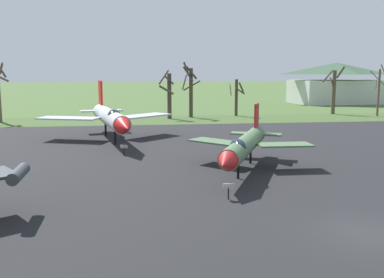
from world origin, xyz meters
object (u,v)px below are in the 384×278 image
at_px(info_placard_rear_left, 228,189).
at_px(jet_fighter_rear_left, 244,145).
at_px(jet_fighter_front_left, 110,117).
at_px(visitor_building, 336,84).
at_px(info_placard_front_left, 124,149).

bearing_deg(info_placard_rear_left, jet_fighter_rear_left, 68.55).
bearing_deg(jet_fighter_front_left, jet_fighter_rear_left, -56.83).
bearing_deg(visitor_building, jet_fighter_front_left, -134.50).
xyz_separation_m(info_placard_front_left, visitor_building, (47.17, 57.79, 3.90)).
bearing_deg(info_placard_front_left, visitor_building, 50.78).
xyz_separation_m(jet_fighter_front_left, info_placard_rear_left, (7.61, -22.40, -1.88)).
distance_m(jet_fighter_front_left, info_placard_front_left, 8.60).
xyz_separation_m(info_placard_rear_left, visitor_building, (41.08, 71.95, 3.88)).
height_order(jet_fighter_front_left, info_placard_rear_left, jet_fighter_front_left).
distance_m(info_placard_front_left, info_placard_rear_left, 15.40).
bearing_deg(info_placard_rear_left, info_placard_front_left, 113.27).
distance_m(info_placard_rear_left, visitor_building, 82.94).
distance_m(jet_fighter_rear_left, info_placard_rear_left, 7.34).
relative_size(jet_fighter_front_left, jet_fighter_rear_left, 1.38).
bearing_deg(jet_fighter_rear_left, visitor_building, 59.49).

